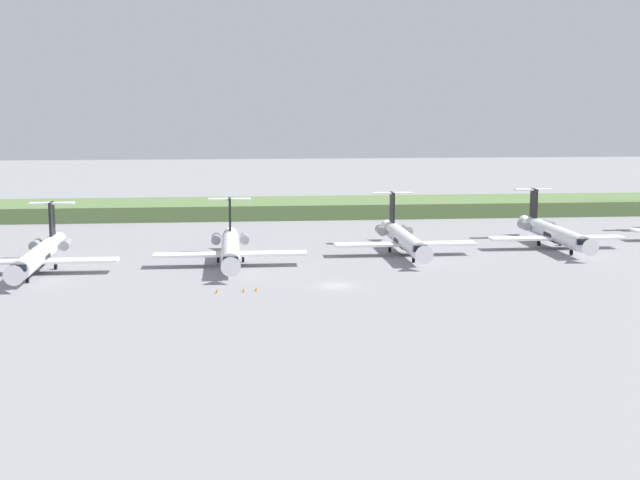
{
  "coord_description": "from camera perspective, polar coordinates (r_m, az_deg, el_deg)",
  "views": [
    {
      "loc": [
        -13.91,
        -115.85,
        23.96
      ],
      "look_at": [
        0.0,
        21.04,
        3.0
      ],
      "focal_mm": 50.18,
      "sensor_mm": 36.0,
      "label": 1
    }
  ],
  "objects": [
    {
      "name": "ground_plane",
      "position": [
        148.46,
        -0.35,
        -0.63
      ],
      "size": [
        500.0,
        500.0,
        0.0
      ],
      "primitive_type": "plane",
      "color": "gray"
    },
    {
      "name": "safety_cone_rear_marker",
      "position": [
        116.12,
        -4.08,
        -3.13
      ],
      "size": [
        0.44,
        0.44,
        0.55
      ],
      "primitive_type": "cone",
      "color": "orange",
      "rests_on": "ground"
    },
    {
      "name": "safety_cone_front_marker",
      "position": [
        115.44,
        -6.59,
        -3.24
      ],
      "size": [
        0.44,
        0.44,
        0.55
      ],
      "primitive_type": "cone",
      "color": "orange",
      "rests_on": "ground"
    },
    {
      "name": "safety_cone_mid_marker",
      "position": [
        115.56,
        -4.89,
        -3.2
      ],
      "size": [
        0.44,
        0.44,
        0.55
      ],
      "primitive_type": "cone",
      "color": "orange",
      "rests_on": "ground"
    },
    {
      "name": "grass_berm",
      "position": [
        194.86,
        -1.67,
        2.06
      ],
      "size": [
        320.0,
        20.0,
        3.17
      ],
      "primitive_type": "cube",
      "color": "#597542",
      "rests_on": "ground"
    },
    {
      "name": "regional_jet_second",
      "position": [
        134.75,
        -17.48,
        -0.89
      ],
      "size": [
        22.81,
        31.0,
        9.0
      ],
      "color": "white",
      "rests_on": "ground"
    },
    {
      "name": "regional_jet_fourth",
      "position": [
        144.72,
        5.35,
        0.11
      ],
      "size": [
        22.81,
        31.0,
        9.0
      ],
      "color": "white",
      "rests_on": "ground"
    },
    {
      "name": "regional_jet_fifth",
      "position": [
        155.6,
        14.69,
        0.46
      ],
      "size": [
        22.81,
        31.0,
        9.0
      ],
      "color": "white",
      "rests_on": "ground"
    },
    {
      "name": "regional_jet_third",
      "position": [
        135.19,
        -5.73,
        -0.5
      ],
      "size": [
        22.81,
        31.0,
        9.0
      ],
      "color": "white",
      "rests_on": "ground"
    }
  ]
}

